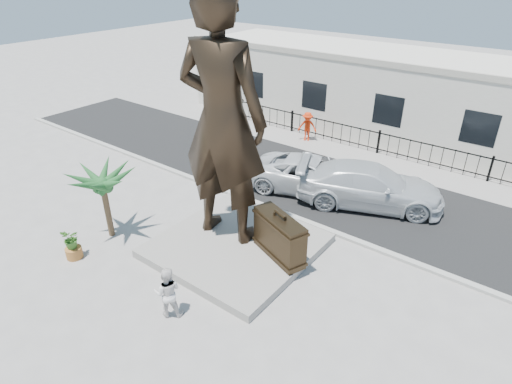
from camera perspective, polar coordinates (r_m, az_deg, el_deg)
ground at (r=14.50m, az=-4.89°, el=-11.06°), size 100.00×100.00×0.00m
street at (r=20.09m, az=10.43°, el=0.79°), size 40.00×7.00×0.01m
curb at (r=17.38m, az=5.01°, el=-3.33°), size 40.00×0.25×0.12m
far_sidewalk at (r=23.42m, az=15.05°, el=4.43°), size 40.00×2.50×0.02m
plinth at (r=15.55m, az=-2.60°, el=-7.13°), size 5.20×5.20×0.30m
fence at (r=23.89m, az=16.00°, el=6.32°), size 22.00×0.10×1.20m
building at (r=27.18m, az=19.99°, el=11.97°), size 28.00×7.00×4.40m
statue at (r=14.12m, az=-4.51°, el=9.49°), size 3.46×2.57×8.65m
suitcase at (r=14.41m, az=3.13°, el=-5.97°), size 2.26×1.42×1.52m
tourist at (r=12.86m, az=-11.71°, el=-12.95°), size 1.02×0.99×1.65m
car_white at (r=19.22m, az=7.68°, el=2.27°), size 6.02×4.07×1.53m
car_silver at (r=18.54m, az=14.89°, el=0.85°), size 6.52×4.65×1.75m
worker at (r=24.78m, az=6.85°, el=8.67°), size 1.23×0.99×1.66m
palm_tree at (r=17.27m, az=-18.63°, el=-5.40°), size 1.80×1.80×3.20m
planter at (r=16.40m, az=-23.08°, el=-7.45°), size 0.56×0.56×0.40m
shrub at (r=16.09m, az=-23.46°, el=-5.81°), size 0.81×0.76×0.73m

